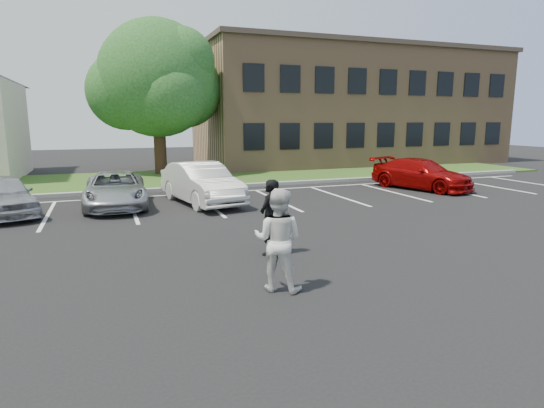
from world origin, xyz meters
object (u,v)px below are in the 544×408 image
object	(u,v)px
car_white_sedan	(201,183)
car_silver_minivan	(115,190)
tree	(158,82)
man_white_shirt	(278,240)
car_red_compact	(421,174)
office_building	(349,107)
car_silver_west	(3,196)
man_black_suit	(270,217)

from	to	relation	value
car_white_sedan	car_silver_minivan	bearing A→B (deg)	161.46
car_silver_minivan	car_white_sedan	distance (m)	3.18
tree	man_white_shirt	bearing A→B (deg)	-90.70
car_white_sedan	car_red_compact	size ratio (longest dim) A/B	0.99
office_building	car_white_sedan	size ratio (longest dim) A/B	4.65
car_silver_west	car_white_sedan	size ratio (longest dim) A/B	0.85
tree	car_silver_west	distance (m)	12.90
tree	man_black_suit	bearing A→B (deg)	-88.64
tree	car_silver_west	bearing A→B (deg)	-122.72
car_white_sedan	car_silver_west	bearing A→B (deg)	168.45
office_building	car_silver_minivan	size ratio (longest dim) A/B	4.76
office_building	man_black_suit	bearing A→B (deg)	-123.83
tree	car_white_sedan	size ratio (longest dim) A/B	1.83
tree	man_white_shirt	xyz separation A→B (m)	(-0.24, -19.64, -4.36)
man_white_shirt	car_red_compact	size ratio (longest dim) A/B	0.41
tree	car_red_compact	distance (m)	15.36
man_white_shirt	car_red_compact	bearing A→B (deg)	-102.10
man_black_suit	man_white_shirt	size ratio (longest dim) A/B	0.93
car_silver_west	tree	bearing A→B (deg)	37.67
man_white_shirt	tree	bearing A→B (deg)	-54.21
man_white_shirt	car_red_compact	world-z (taller)	man_white_shirt
tree	man_black_suit	xyz separation A→B (m)	(0.41, -17.42, -4.43)
man_black_suit	car_white_sedan	world-z (taller)	man_black_suit
man_black_suit	man_white_shirt	bearing A→B (deg)	32.74
office_building	car_red_compact	distance (m)	14.48
car_silver_west	car_white_sedan	xyz separation A→B (m)	(6.75, -0.03, 0.10)
car_red_compact	car_silver_west	bearing A→B (deg)	161.14
car_red_compact	office_building	bearing A→B (deg)	55.23
office_building	car_silver_west	distance (m)	25.24
tree	car_silver_minivan	size ratio (longest dim) A/B	1.87
man_white_shirt	car_silver_minivan	size ratio (longest dim) A/B	0.42
office_building	car_silver_west	world-z (taller)	office_building
office_building	tree	distance (m)	14.92
car_red_compact	man_black_suit	bearing A→B (deg)	-163.39
car_silver_minivan	car_red_compact	xyz separation A→B (m)	(13.56, -0.27, 0.05)
man_black_suit	car_silver_minivan	world-z (taller)	man_black_suit
tree	car_white_sedan	bearing A→B (deg)	-88.58
office_building	car_silver_west	xyz separation A→B (m)	(-20.95, -13.65, -3.46)
car_silver_west	car_silver_minivan	distance (m)	3.62
tree	car_silver_minivan	distance (m)	11.20
man_white_shirt	car_silver_minivan	xyz separation A→B (m)	(-2.65, 9.89, -0.33)
office_building	car_red_compact	xyz separation A→B (m)	(-3.78, -13.55, -3.45)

